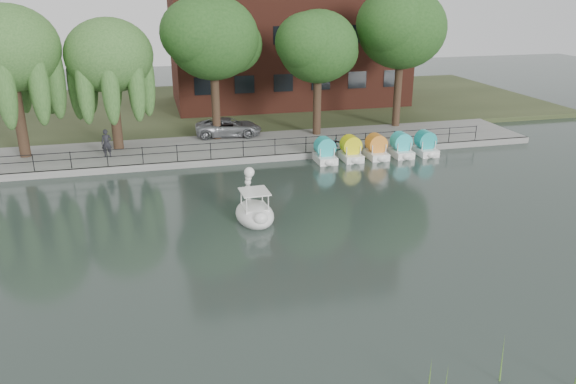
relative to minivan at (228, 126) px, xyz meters
name	(u,v)px	position (x,y,z in m)	size (l,w,h in m)	color
ground_plane	(300,256)	(0.13, -18.42, -1.13)	(120.00, 120.00, 0.00)	#3E4A45
promenade	(236,148)	(0.13, -2.42, -0.93)	(40.00, 6.00, 0.40)	gray
kerb	(244,160)	(0.13, -5.37, -0.93)	(40.00, 0.25, 0.40)	gray
land_strip	(211,107)	(0.13, 11.58, -0.95)	(60.00, 22.00, 0.36)	#47512D
railing	(243,145)	(0.13, -5.17, 0.02)	(32.00, 0.05, 1.00)	black
willow_left	(8,49)	(-12.87, -1.92, 5.74)	(5.88, 5.88, 9.01)	#473323
willow_mid	(109,56)	(-7.37, -1.42, 5.12)	(5.32, 5.32, 8.15)	#473323
broadleaf_center	(213,39)	(-0.87, -0.42, 5.93)	(6.00, 6.00, 9.25)	#473323
broadleaf_right	(318,47)	(6.13, -0.92, 5.26)	(5.40, 5.40, 8.32)	#473323
broadleaf_far	(402,29)	(12.63, 0.08, 6.27)	(6.30, 6.30, 9.71)	#473323
minivan	(228,126)	(0.00, 0.00, 0.00)	(5.22, 2.40, 1.45)	gray
bicycle	(328,142)	(5.65, -5.10, -0.23)	(1.72, 0.60, 1.00)	gray
pedestrian	(106,141)	(-7.95, -3.27, 0.26)	(0.71, 0.48, 1.98)	black
swan_boat	(254,210)	(-0.95, -14.28, -0.62)	(1.85, 2.88, 2.32)	white
pedal_boat_row	(376,149)	(8.45, -6.26, -0.52)	(7.95, 1.70, 1.40)	white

